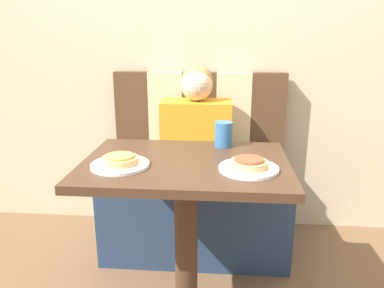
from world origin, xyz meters
TOP-DOWN VIEW (x-y plane):
  - wall_back at (0.00, 0.96)m, footprint 7.00×0.05m
  - booth_seat at (0.00, 0.62)m, footprint 1.06×0.58m
  - booth_backrest at (0.00, 0.87)m, footprint 1.06×0.08m
  - dining_table at (0.00, 0.00)m, footprint 0.83×0.60m
  - person at (0.00, 0.62)m, footprint 0.39×0.22m
  - plate_left at (-0.25, -0.09)m, footprint 0.23×0.23m
  - plate_right at (0.25, -0.09)m, footprint 0.23×0.23m
  - pizza_left at (-0.25, -0.09)m, footprint 0.14×0.14m
  - pizza_right at (0.25, -0.09)m, footprint 0.14×0.14m
  - drinking_cup at (0.15, 0.22)m, footprint 0.08×0.08m

SIDE VIEW (x-z plane):
  - booth_seat at x=0.00m, z-range 0.00..0.46m
  - dining_table at x=0.00m, z-range 0.25..1.01m
  - booth_backrest at x=0.00m, z-range 0.46..1.03m
  - person at x=0.00m, z-range 0.43..1.07m
  - plate_left at x=-0.25m, z-range 0.76..0.77m
  - plate_right at x=0.25m, z-range 0.76..0.77m
  - pizza_left at x=-0.25m, z-range 0.77..0.81m
  - pizza_right at x=0.25m, z-range 0.77..0.81m
  - drinking_cup at x=0.15m, z-range 0.76..0.88m
  - wall_back at x=0.00m, z-range 0.00..2.60m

